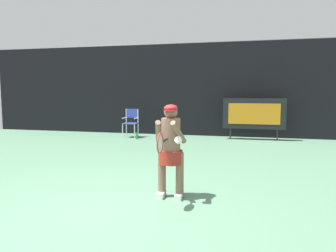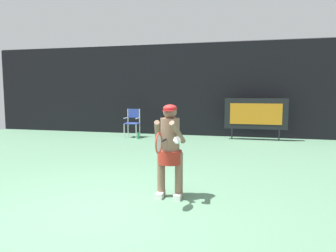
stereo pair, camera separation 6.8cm
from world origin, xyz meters
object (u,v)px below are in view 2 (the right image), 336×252
(umpire_chair, at_px, (133,121))
(tennis_racket, at_px, (159,143))
(scoreboard, at_px, (256,114))
(water_bottle, at_px, (138,136))
(tennis_player, at_px, (170,147))

(umpire_chair, relative_size, tennis_racket, 1.79)
(scoreboard, distance_m, umpire_chair, 4.59)
(water_bottle, bearing_deg, tennis_racket, -67.82)
(tennis_player, height_order, tennis_racket, tennis_player)
(tennis_player, bearing_deg, scoreboard, 78.05)
(umpire_chair, bearing_deg, scoreboard, 5.24)
(scoreboard, distance_m, water_bottle, 4.34)
(water_bottle, relative_size, tennis_racket, 0.44)
(scoreboard, xyz_separation_m, tennis_racket, (-1.49, -7.44, 0.04))
(scoreboard, height_order, umpire_chair, scoreboard)
(umpire_chair, distance_m, tennis_player, 7.20)
(tennis_player, bearing_deg, umpire_chair, 115.47)
(umpire_chair, distance_m, water_bottle, 0.76)
(umpire_chair, bearing_deg, tennis_racket, -66.43)
(water_bottle, height_order, tennis_player, tennis_player)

